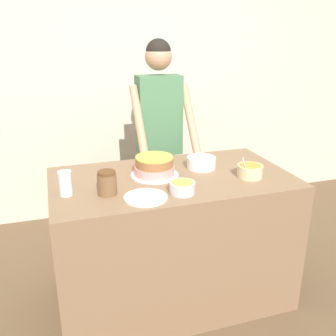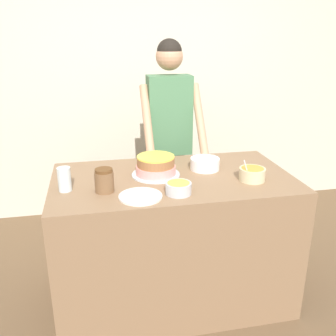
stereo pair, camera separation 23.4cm
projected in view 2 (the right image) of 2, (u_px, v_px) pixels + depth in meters
name	position (u px, v px, depth m)	size (l,w,h in m)	color
wall_back	(140.00, 86.00, 3.70)	(10.00, 0.05, 2.60)	beige
counter	(173.00, 239.00, 2.58)	(1.55, 0.86, 0.91)	#8C6B4C
person_baker	(169.00, 124.00, 3.05)	(0.48, 0.48, 1.75)	#2D2D38
cake	(156.00, 166.00, 2.43)	(0.31, 0.31, 0.13)	silver
frosting_bowl_orange	(252.00, 174.00, 2.35)	(0.16, 0.16, 0.14)	beige
frosting_bowl_yellow	(178.00, 188.00, 2.16)	(0.15, 0.15, 0.07)	silver
frosting_bowl_white	(205.00, 163.00, 2.55)	(0.20, 0.20, 0.08)	white
drinking_glass	(64.00, 179.00, 2.19)	(0.08, 0.08, 0.14)	silver
ceramic_plate	(141.00, 196.00, 2.12)	(0.25, 0.25, 0.01)	white
stoneware_jar	(104.00, 181.00, 2.17)	(0.11, 0.11, 0.14)	brown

